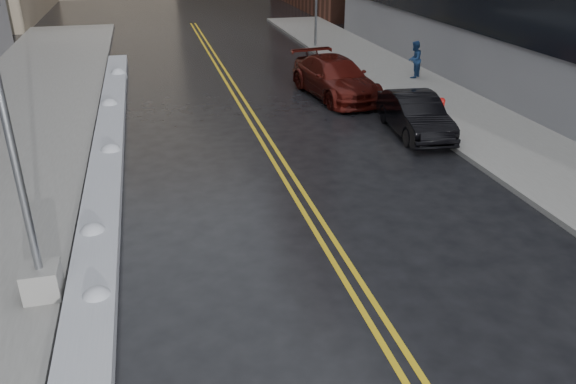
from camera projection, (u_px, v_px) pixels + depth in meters
ground at (238, 342)px, 9.48m from camera, size 160.00×160.00×0.00m
sidewalk_east at (464, 117)px, 20.41m from camera, size 4.00×50.00×0.15m
lane_line_left at (258, 136)px, 18.76m from camera, size 0.12×50.00×0.01m
lane_line_right at (267, 136)px, 18.83m from camera, size 0.12×50.00×0.01m
snow_ridge at (106, 168)px, 15.88m from camera, size 0.90×30.00×0.34m
lamppost at (19, 178)px, 9.43m from camera, size 0.65×0.65×7.62m
fire_hydrant at (441, 107)px, 19.99m from camera, size 0.26×0.26×0.73m
pedestrian_east at (414, 59)px, 25.15m from camera, size 1.00×0.99×1.62m
car_black at (415, 115)px, 18.72m from camera, size 1.81×4.23×1.36m
car_maroon at (335, 78)px, 22.85m from camera, size 2.82×5.61×1.56m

